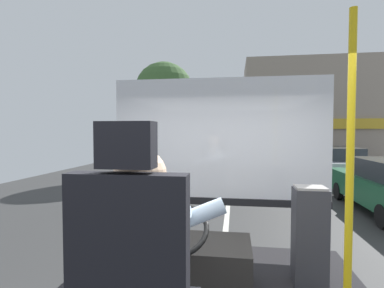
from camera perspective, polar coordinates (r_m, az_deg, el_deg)
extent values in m
cube|color=#353535|center=(10.81, 7.32, -8.75)|extent=(18.00, 44.00, 0.05)
cube|color=silver|center=(10.80, 7.32, -8.60)|extent=(0.12, 39.60, 0.00)
cube|color=black|center=(1.25, -12.42, -20.69)|extent=(0.48, 0.10, 0.66)
cube|color=black|center=(1.16, -12.61, -0.16)|extent=(0.22, 0.10, 0.18)
cylinder|color=#332D28|center=(1.60, -4.70, -25.30)|extent=(0.15, 0.42, 0.15)
cylinder|color=#332D28|center=(1.65, -11.41, -24.51)|extent=(0.15, 0.42, 0.15)
cylinder|color=silver|center=(1.42, -9.94, -20.84)|extent=(0.30, 0.30, 0.52)
cube|color=#B2842D|center=(1.54, -8.04, -16.49)|extent=(0.06, 0.01, 0.32)
sphere|color=beige|center=(1.32, -10.05, -5.98)|extent=(0.24, 0.24, 0.24)
cylinder|color=silver|center=(1.62, -3.79, -15.44)|extent=(0.58, 0.20, 0.29)
cylinder|color=silver|center=(1.66, -9.94, -14.98)|extent=(0.58, 0.20, 0.29)
cube|color=#282623|center=(2.69, -1.33, -22.28)|extent=(1.10, 0.56, 0.40)
cylinder|color=black|center=(2.23, -3.07, -19.48)|extent=(0.07, 0.26, 0.38)
torus|color=black|center=(2.09, -3.64, -16.11)|extent=(0.49, 0.44, 0.28)
cylinder|color=black|center=(2.09, -3.64, -16.11)|extent=(0.14, 0.13, 0.09)
cylinder|color=gold|center=(1.95, 28.26, -7.01)|extent=(0.04, 0.04, 2.03)
cube|color=#333338|center=(2.85, 21.86, -16.32)|extent=(0.27, 0.23, 0.83)
cube|color=#9E9993|center=(2.75, 22.00, -7.85)|extent=(0.25, 0.21, 0.02)
cube|color=silver|center=(3.43, 5.27, 1.15)|extent=(2.50, 0.01, 1.40)
cube|color=black|center=(3.52, 5.22, -10.97)|extent=(2.50, 0.08, 0.08)
cylinder|color=#4C3828|center=(13.96, -5.41, 0.18)|extent=(0.26, 0.26, 3.05)
sphere|color=#395C2D|center=(14.08, -5.45, 10.08)|extent=(2.75, 2.75, 2.75)
cube|color=gray|center=(21.67, 25.47, 5.48)|extent=(11.35, 4.56, 6.64)
cube|color=gold|center=(19.41, 27.46, 3.51)|extent=(10.90, 0.12, 0.60)
cylinder|color=black|center=(10.08, 26.52, -8.16)|extent=(0.14, 0.51, 0.51)
cylinder|color=black|center=(7.59, 33.07, -11.72)|extent=(0.14, 0.51, 0.51)
cube|color=silver|center=(13.95, 25.93, -3.89)|extent=(1.70, 4.37, 0.65)
cube|color=#282D33|center=(13.66, 26.31, -1.60)|extent=(1.40, 2.40, 0.50)
cylinder|color=black|center=(15.52, 27.26, -4.51)|extent=(0.14, 0.53, 0.53)
cylinder|color=black|center=(15.07, 21.41, -4.61)|extent=(0.14, 0.53, 0.53)
cylinder|color=black|center=(13.01, 31.14, -5.88)|extent=(0.14, 0.53, 0.53)
cylinder|color=black|center=(12.47, 24.22, -6.08)|extent=(0.14, 0.53, 0.53)
cube|color=#474C51|center=(18.51, 20.80, -2.57)|extent=(1.74, 4.32, 0.56)
cube|color=#282D33|center=(18.22, 21.00, -1.09)|extent=(1.43, 2.38, 0.43)
cylinder|color=black|center=(20.02, 22.28, -3.04)|extent=(0.14, 0.46, 0.46)
cylinder|color=black|center=(19.69, 17.59, -3.07)|extent=(0.14, 0.46, 0.46)
cylinder|color=black|center=(17.44, 24.39, -3.85)|extent=(0.14, 0.46, 0.46)
cylinder|color=black|center=(17.06, 19.03, -3.91)|extent=(0.14, 0.46, 0.46)
cube|color=navy|center=(24.04, 18.36, -1.32)|extent=(1.75, 3.81, 0.62)
cube|color=#282D33|center=(23.79, 18.47, -0.05)|extent=(1.43, 2.09, 0.47)
cylinder|color=black|center=(25.37, 19.74, -1.85)|extent=(0.14, 0.50, 0.50)
cylinder|color=black|center=(25.10, 16.02, -1.85)|extent=(0.14, 0.50, 0.50)
cylinder|color=black|center=(23.07, 20.89, -2.28)|extent=(0.14, 0.50, 0.50)
cylinder|color=black|center=(22.77, 16.81, -2.28)|extent=(0.14, 0.50, 0.50)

